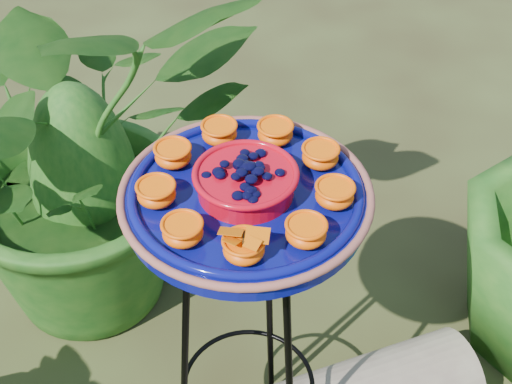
# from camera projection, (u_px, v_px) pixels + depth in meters

# --- Properties ---
(tripod_stand) EXTENTS (0.34, 0.34, 0.81)m
(tripod_stand) POSITION_uv_depth(u_px,v_px,m) (248.00, 325.00, 1.42)
(tripod_stand) COLOR black
(tripod_stand) RESTS_ON ground
(feeder_dish) EXTENTS (0.48, 0.48, 0.10)m
(feeder_dish) POSITION_uv_depth(u_px,v_px,m) (246.00, 193.00, 1.18)
(feeder_dish) COLOR #080C63
(feeder_dish) RESTS_ON tripod_stand
(shrub_back_left) EXTENTS (1.18, 1.16, 1.00)m
(shrub_back_left) POSITION_uv_depth(u_px,v_px,m) (79.00, 149.00, 1.83)
(shrub_back_left) COLOR #174A13
(shrub_back_left) RESTS_ON ground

